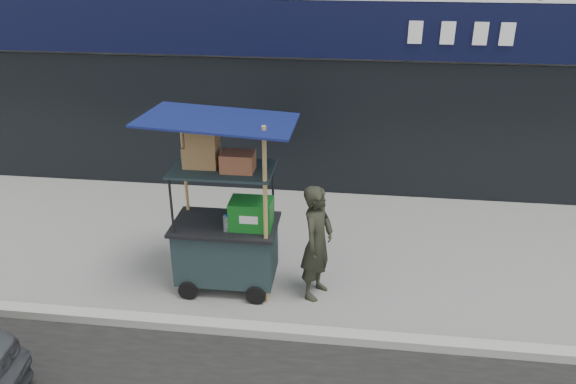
# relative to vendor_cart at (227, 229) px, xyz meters

# --- Properties ---
(ground) EXTENTS (80.00, 80.00, 0.00)m
(ground) POSITION_rel_vendor_cart_xyz_m (0.25, -0.77, -0.85)
(ground) COLOR slate
(ground) RESTS_ON ground
(curb) EXTENTS (80.00, 0.18, 0.12)m
(curb) POSITION_rel_vendor_cart_xyz_m (0.25, -0.97, -0.79)
(curb) COLOR #999991
(curb) RESTS_ON ground
(vendor_cart) EXTENTS (1.81, 1.28, 2.43)m
(vendor_cart) POSITION_rel_vendor_cart_xyz_m (0.00, 0.00, 0.00)
(vendor_cart) COLOR black
(vendor_cart) RESTS_ON ground
(vendor_man) EXTENTS (0.55, 0.66, 1.55)m
(vendor_man) POSITION_rel_vendor_cart_xyz_m (1.18, -0.06, -0.08)
(vendor_man) COLOR black
(vendor_man) RESTS_ON ground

